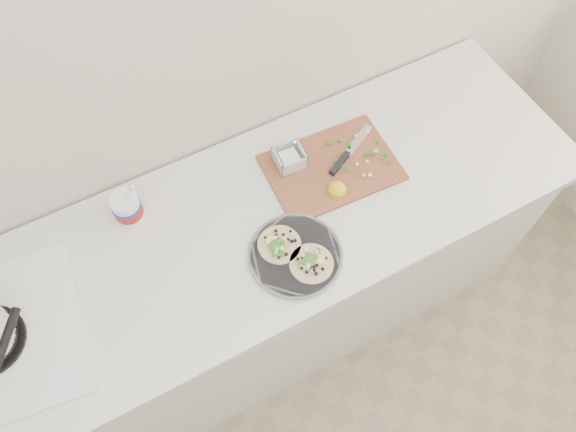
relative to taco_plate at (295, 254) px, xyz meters
name	(u,v)px	position (x,y,z in m)	size (l,w,h in m)	color
counter	(221,298)	(-0.21, 0.17, -0.47)	(2.44, 0.66, 0.90)	silver
taco_plate	(295,254)	(0.00, 0.00, 0.00)	(0.28, 0.28, 0.04)	#5C5D63
tub	(127,206)	(-0.37, 0.35, 0.05)	(0.09, 0.09, 0.20)	white
cutboard	(329,164)	(0.25, 0.23, 0.00)	(0.42, 0.31, 0.07)	brown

